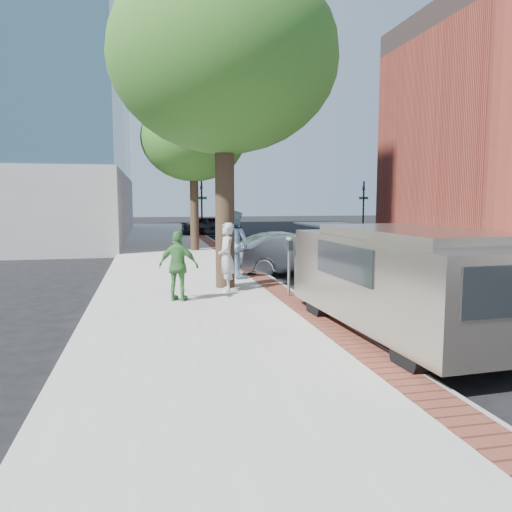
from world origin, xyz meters
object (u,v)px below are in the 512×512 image
object	(u,v)px
person_officer	(235,244)
van	(397,278)
person_green	(179,266)
person_gray	(227,257)
bg_car	(212,226)
parking_meter	(289,254)
sedan_silver	(292,254)

from	to	relation	value
person_officer	van	bearing A→B (deg)	161.90
person_green	van	world-z (taller)	van
person_gray	van	xyz separation A→B (m)	(2.44, -4.51, 0.07)
person_gray	person_green	bearing A→B (deg)	-49.12
person_officer	van	world-z (taller)	person_officer
person_officer	person_green	bearing A→B (deg)	115.88
person_gray	person_officer	world-z (taller)	person_officer
person_officer	person_gray	bearing A→B (deg)	131.36
person_green	bg_car	xyz separation A→B (m)	(3.56, 21.95, -0.27)
person_green	person_officer	bearing A→B (deg)	-96.41
parking_meter	sedan_silver	bearing A→B (deg)	72.58
parking_meter	person_green	world-z (taller)	person_green
sedan_silver	person_officer	bearing A→B (deg)	110.32
person_green	bg_car	size ratio (longest dim) A/B	0.40
bg_car	van	distance (m)	25.47
parking_meter	van	bearing A→B (deg)	-73.56
person_officer	bg_car	distance (m)	18.83
person_officer	bg_car	xyz separation A→B (m)	(1.66, 18.75, -0.47)
person_green	bg_car	world-z (taller)	person_green
parking_meter	sedan_silver	xyz separation A→B (m)	(1.36, 4.35, -0.50)
person_officer	person_green	size ratio (longest dim) A/B	1.24
person_gray	sedan_silver	world-z (taller)	person_gray
person_gray	bg_car	world-z (taller)	person_gray
bg_car	van	bearing A→B (deg)	178.53
bg_car	parking_meter	bearing A→B (deg)	175.89
person_officer	person_green	distance (m)	3.73
parking_meter	person_officer	xyz separation A→B (m)	(-0.81, 3.20, -0.03)
person_gray	van	world-z (taller)	van
parking_meter	sedan_silver	distance (m)	4.58
sedan_silver	person_gray	bearing A→B (deg)	132.97
bg_car	van	size ratio (longest dim) A/B	0.73
person_gray	van	size ratio (longest dim) A/B	0.32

